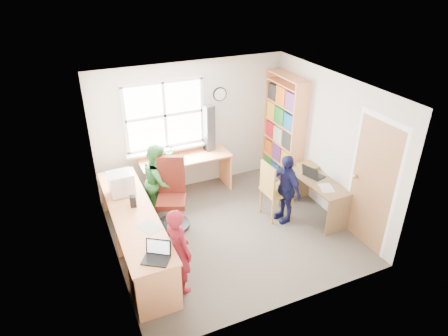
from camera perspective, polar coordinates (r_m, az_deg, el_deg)
name	(u,v)px	position (r m, az deg, el deg)	size (l,w,h in m)	color
room	(229,162)	(6.02, 0.69, 0.79)	(3.64, 3.44, 2.44)	#463E37
l_desk	(154,240)	(5.77, -9.91, -10.03)	(2.38, 2.95, 0.75)	#FFA265
right_desk	(319,190)	(6.92, 13.43, -3.04)	(0.55, 1.17, 0.67)	brown
bookshelf	(283,132)	(7.69, 8.47, 5.06)	(0.30, 1.02, 2.10)	#FFA265
swivel_chair	(172,197)	(6.54, -7.46, -4.18)	(0.72, 0.72, 1.18)	black
wooden_chair	(273,188)	(6.68, 7.06, -2.88)	(0.46, 0.46, 1.03)	#AF823A
crt_monitor	(121,183)	(6.23, -14.48, -2.15)	(0.38, 0.34, 0.35)	silver
laptop_left	(157,254)	(4.98, -9.55, -12.07)	(0.41, 0.39, 0.22)	black
laptop_right	(312,174)	(6.88, 12.52, -0.87)	(0.35, 0.39, 0.22)	black
speaker_a	(133,201)	(5.93, -12.85, -4.66)	(0.10, 0.10, 0.18)	black
speaker_b	(124,180)	(6.52, -14.14, -1.67)	(0.10, 0.10, 0.17)	black
cd_tower	(209,128)	(7.32, -2.14, 5.69)	(0.20, 0.18, 0.87)	black
game_box	(308,167)	(7.16, 11.91, 0.21)	(0.32, 0.32, 0.06)	red
paper_a	(150,227)	(5.52, -10.59, -8.28)	(0.33, 0.38, 0.00)	#B9B3AE
paper_b	(326,188)	(6.63, 14.41, -2.77)	(0.28, 0.33, 0.00)	#B9B3AE
potted_plant	(170,151)	(7.18, -7.74, 2.39)	(0.15, 0.12, 0.28)	#317A3A
person_red	(179,251)	(5.27, -6.51, -11.64)	(0.46, 0.30, 1.25)	maroon
person_green	(159,182)	(6.70, -9.26, -1.93)	(0.64, 0.50, 1.32)	#337D32
person_navy	(285,188)	(6.62, 8.77, -2.91)	(0.71, 0.29, 1.20)	#141640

